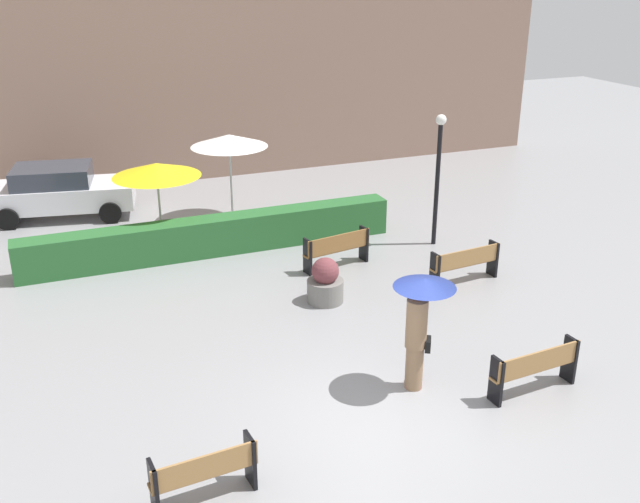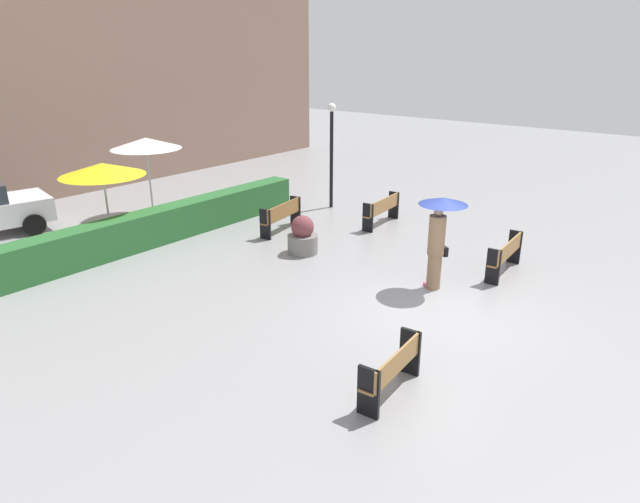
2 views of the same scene
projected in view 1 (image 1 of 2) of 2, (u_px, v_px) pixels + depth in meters
ground_plane at (383, 420)px, 12.17m from camera, size 60.00×60.00×0.00m
bench_near_left at (204, 472)px, 10.19m from camera, size 1.57×0.49×0.84m
bench_far_right at (466, 262)px, 17.18m from camera, size 1.86×0.51×0.89m
bench_near_right at (536, 367)px, 12.76m from camera, size 1.82×0.46×0.88m
bench_back_row at (337, 248)px, 18.04m from camera, size 1.83×0.65×0.91m
pedestrian_with_umbrella at (420, 315)px, 12.56m from camera, size 1.10×1.10×2.17m
planter_pot at (325, 283)px, 16.25m from camera, size 0.83×0.83×1.06m
lamp_post at (438, 165)px, 18.94m from camera, size 0.28×0.28×3.55m
patio_umbrella_yellow at (156, 170)px, 18.87m from camera, size 2.33×2.33×2.30m
patio_umbrella_white at (229, 141)px, 20.68m from camera, size 2.23×2.23×2.59m
hedge_strip at (213, 236)px, 18.93m from camera, size 9.85×0.70×0.98m
building_facade at (172, 29)px, 24.01m from camera, size 28.00×1.20×10.19m
parked_car at (60, 191)px, 21.55m from camera, size 4.45×2.59×1.57m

